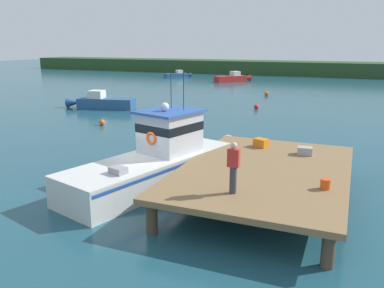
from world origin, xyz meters
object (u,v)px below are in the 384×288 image
at_px(crate_single_far, 261,143).
at_px(moored_boat_far_left, 233,78).
at_px(mooring_buoy_spare_mooring, 267,94).
at_px(mooring_buoy_channel_marker, 125,106).
at_px(mooring_buoy_outer, 256,107).
at_px(deckhand_by_the_boat, 233,167).
at_px(moored_boat_outer_mooring, 102,102).
at_px(main_fishing_boat, 160,159).
at_px(crate_stack_near_edge, 305,151).
at_px(moored_boat_off_the_point, 178,75).
at_px(bait_bucket, 325,184).
at_px(mooring_buoy_inshore, 102,122).

distance_m(crate_single_far, moored_boat_far_left, 43.42).
bearing_deg(mooring_buoy_spare_mooring, mooring_buoy_channel_marker, -125.12).
relative_size(mooring_buoy_outer, mooring_buoy_channel_marker, 0.87).
xyz_separation_m(deckhand_by_the_boat, mooring_buoy_channel_marker, (-15.62, 18.84, -1.81)).
bearing_deg(moored_boat_far_left, moored_boat_outer_mooring, -97.16).
distance_m(deckhand_by_the_boat, mooring_buoy_spare_mooring, 33.26).
bearing_deg(moored_boat_outer_mooring, mooring_buoy_spare_mooring, 50.28).
bearing_deg(main_fishing_boat, mooring_buoy_channel_marker, 126.12).
bearing_deg(deckhand_by_the_boat, mooring_buoy_channel_marker, 129.66).
height_order(moored_boat_far_left, mooring_buoy_channel_marker, moored_boat_far_left).
bearing_deg(mooring_buoy_spare_mooring, crate_stack_near_edge, -74.83).
xyz_separation_m(moored_boat_off_the_point, moored_boat_far_left, (10.95, -3.82, 0.11)).
bearing_deg(mooring_buoy_channel_marker, moored_boat_outer_mooring, -167.44).
height_order(bait_bucket, moored_boat_far_left, moored_boat_far_left).
height_order(crate_stack_near_edge, mooring_buoy_spare_mooring, crate_stack_near_edge).
height_order(mooring_buoy_inshore, mooring_buoy_spare_mooring, mooring_buoy_spare_mooring).
relative_size(crate_stack_near_edge, moored_boat_off_the_point, 0.14).
distance_m(moored_boat_far_left, mooring_buoy_inshore, 35.11).
distance_m(moored_boat_off_the_point, mooring_buoy_inshore, 40.66).
height_order(deckhand_by_the_boat, moored_boat_off_the_point, deckhand_by_the_boat).
distance_m(bait_bucket, mooring_buoy_inshore, 19.17).
relative_size(main_fishing_boat, moored_boat_far_left, 1.82).
bearing_deg(moored_boat_outer_mooring, mooring_buoy_outer, 20.51).
xyz_separation_m(crate_stack_near_edge, mooring_buoy_inshore, (-14.86, 6.66, -1.15)).
height_order(crate_single_far, mooring_buoy_inshore, crate_single_far).
height_order(crate_stack_near_edge, moored_boat_far_left, moored_boat_far_left).
xyz_separation_m(crate_single_far, mooring_buoy_channel_marker, (-15.16, 12.94, -1.14)).
relative_size(crate_single_far, mooring_buoy_outer, 1.39).
bearing_deg(mooring_buoy_channel_marker, bait_bucket, -43.60).
xyz_separation_m(moored_boat_outer_mooring, mooring_buoy_inshore, (4.46, -6.36, -0.34)).
bearing_deg(mooring_buoy_inshore, moored_boat_off_the_point, 106.87).
bearing_deg(moored_boat_far_left, deckhand_by_the_boat, -73.25).
relative_size(bait_bucket, mooring_buoy_spare_mooring, 0.70).
relative_size(mooring_buoy_inshore, mooring_buoy_spare_mooring, 0.87).
relative_size(main_fishing_boat, mooring_buoy_inshore, 23.66).
relative_size(main_fishing_boat, mooring_buoy_channel_marker, 20.02).
bearing_deg(mooring_buoy_outer, crate_stack_near_edge, -70.56).
height_order(crate_stack_near_edge, moored_boat_outer_mooring, moored_boat_outer_mooring).
relative_size(moored_boat_outer_mooring, moored_boat_far_left, 1.18).
height_order(moored_boat_far_left, mooring_buoy_spare_mooring, moored_boat_far_left).
relative_size(moored_boat_off_the_point, mooring_buoy_channel_marker, 8.71).
bearing_deg(main_fishing_boat, mooring_buoy_outer, 92.04).
distance_m(main_fishing_boat, mooring_buoy_channel_marker, 19.61).
bearing_deg(moored_boat_off_the_point, moored_boat_far_left, -19.22).
bearing_deg(moored_boat_off_the_point, mooring_buoy_channel_marker, -73.48).
relative_size(deckhand_by_the_boat, moored_boat_outer_mooring, 0.25).
distance_m(crate_single_far, moored_boat_outer_mooring, 21.36).
height_order(main_fishing_boat, bait_bucket, main_fishing_boat).
distance_m(bait_bucket, deckhand_by_the_boat, 3.09).
bearing_deg(mooring_buoy_inshore, mooring_buoy_channel_marker, 108.50).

